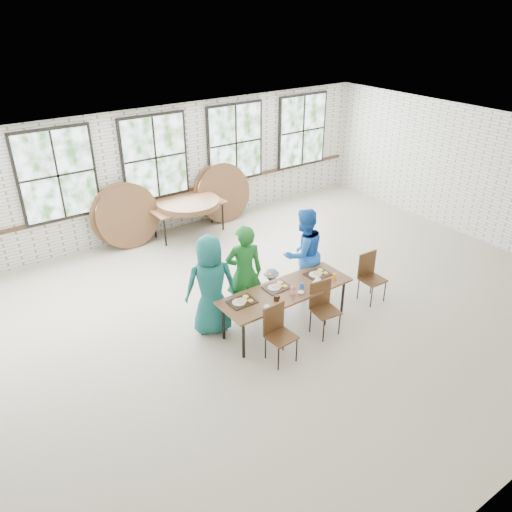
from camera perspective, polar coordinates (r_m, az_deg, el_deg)
The scene contains 13 objects.
room at distance 11.91m, azimuth -11.45°, elevation 10.77°, with size 12.00×12.00×12.00m.
dining_table at distance 8.55m, azimuth 3.44°, elevation -4.17°, with size 2.40×0.81×0.74m.
chair_near_left at distance 7.90m, azimuth 2.46°, elevation -8.28°, with size 0.45×0.43×0.95m.
chair_near_right at distance 8.56m, azimuth 7.63°, elevation -5.36°, with size 0.46×0.45×0.95m.
chair_spare at distance 9.62m, azimuth 12.86°, elevation -1.86°, with size 0.43×0.42×0.95m.
adult_teal at distance 8.37m, azimuth -5.20°, elevation -3.33°, with size 0.87×0.57×1.79m, color #1B6A65.
adult_green at distance 8.67m, azimuth -1.35°, elevation -1.96°, with size 0.66×0.43×1.80m, color #1A6222.
toddler at distance 9.22m, azimuth 1.73°, elevation -3.65°, with size 0.51×0.29×0.79m, color #18133D.
adult_blue at distance 9.39m, azimuth 5.41°, elevation 0.30°, with size 0.86×0.67×1.78m, color blue.
storage_table at distance 12.06m, azimuth -7.73°, elevation 5.52°, with size 1.83×0.81×0.74m.
tabletop_clutter at distance 8.54m, azimuth 4.14°, elevation -3.64°, with size 2.05×0.64×0.11m.
round_tops_stacked at distance 12.02m, azimuth -7.76°, elevation 6.05°, with size 1.50×1.50×0.13m.
round_tops_leaning at distance 12.21m, azimuth -9.08°, elevation 5.95°, with size 4.16×0.50×1.50m.
Camera 1 is at (-4.54, -6.05, 5.20)m, focal length 35.00 mm.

